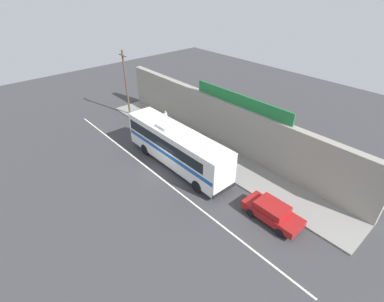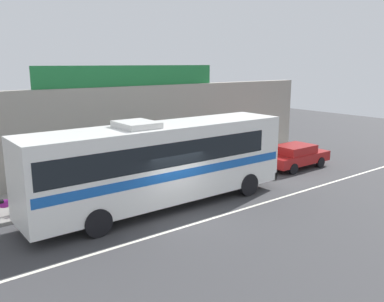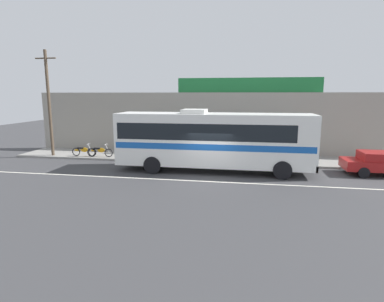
# 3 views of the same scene
# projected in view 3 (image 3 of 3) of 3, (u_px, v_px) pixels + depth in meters

# --- Properties ---
(ground_plane) EXTENTS (70.00, 70.00, 0.00)m
(ground_plane) POSITION_uv_depth(u_px,v_px,m) (209.00, 178.00, 17.80)
(ground_plane) COLOR #3A3A3D
(sidewalk_slab) EXTENTS (30.00, 3.60, 0.14)m
(sidewalk_slab) POSITION_uv_depth(u_px,v_px,m) (217.00, 158.00, 22.83)
(sidewalk_slab) COLOR gray
(sidewalk_slab) RESTS_ON ground_plane
(storefront_facade) EXTENTS (30.00, 0.70, 4.80)m
(storefront_facade) POSITION_uv_depth(u_px,v_px,m) (220.00, 124.00, 24.50)
(storefront_facade) COLOR gray
(storefront_facade) RESTS_ON ground_plane
(storefront_billboard) EXTENTS (10.78, 0.12, 1.10)m
(storefront_billboard) POSITION_uv_depth(u_px,v_px,m) (248.00, 85.00, 23.63)
(storefront_billboard) COLOR #1E7538
(storefront_billboard) RESTS_ON storefront_facade
(road_center_stripe) EXTENTS (30.00, 0.14, 0.01)m
(road_center_stripe) POSITION_uv_depth(u_px,v_px,m) (207.00, 181.00, 17.03)
(road_center_stripe) COLOR silver
(road_center_stripe) RESTS_ON ground_plane
(intercity_bus) EXTENTS (11.72, 2.60, 3.78)m
(intercity_bus) POSITION_uv_depth(u_px,v_px,m) (212.00, 138.00, 18.93)
(intercity_bus) COLOR white
(intercity_bus) RESTS_ON ground_plane
(parked_car) EXTENTS (4.26, 1.90, 1.37)m
(parked_car) POSITION_uv_depth(u_px,v_px,m) (381.00, 163.00, 18.24)
(parked_car) COLOR maroon
(parked_car) RESTS_ON ground_plane
(utility_pole) EXTENTS (1.60, 0.22, 7.67)m
(utility_pole) POSITION_uv_depth(u_px,v_px,m) (49.00, 102.00, 22.95)
(utility_pole) COLOR brown
(utility_pole) RESTS_ON sidewalk_slab
(motorcycle_blue) EXTENTS (1.91, 0.56, 0.94)m
(motorcycle_blue) POSITION_uv_depth(u_px,v_px,m) (100.00, 151.00, 23.00)
(motorcycle_blue) COLOR black
(motorcycle_blue) RESTS_ON sidewalk_slab
(motorcycle_purple) EXTENTS (1.83, 0.56, 0.94)m
(motorcycle_purple) POSITION_uv_depth(u_px,v_px,m) (83.00, 151.00, 23.18)
(motorcycle_purple) COLOR black
(motorcycle_purple) RESTS_ON sidewalk_slab
(motorcycle_red) EXTENTS (1.93, 0.56, 0.94)m
(motorcycle_red) POSITION_uv_depth(u_px,v_px,m) (155.00, 153.00, 22.24)
(motorcycle_red) COLOR black
(motorcycle_red) RESTS_ON sidewalk_slab
(motorcycle_green) EXTENTS (1.95, 0.56, 0.94)m
(motorcycle_green) POSITION_uv_depth(u_px,v_px,m) (137.00, 152.00, 22.66)
(motorcycle_green) COLOR black
(motorcycle_green) RESTS_ON sidewalk_slab
(pedestrian_by_curb) EXTENTS (0.30, 0.48, 1.57)m
(pedestrian_by_curb) POSITION_uv_depth(u_px,v_px,m) (126.00, 142.00, 24.32)
(pedestrian_by_curb) COLOR black
(pedestrian_by_curb) RESTS_ON sidewalk_slab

